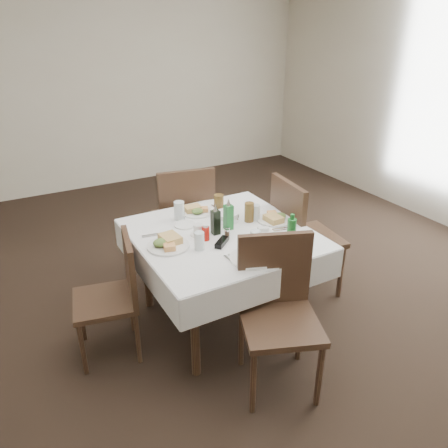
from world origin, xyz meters
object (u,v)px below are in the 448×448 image
chair_west (117,290)px  bread_basket (227,217)px  water_e (256,212)px  oil_cruet_green (228,216)px  water_n (179,211)px  chair_south (277,303)px  coffee_mug (198,230)px  chair_north (184,214)px  chair_east (299,231)px  water_s (255,240)px  water_w (199,241)px  dining_table (222,243)px  oil_cruet_dark (216,221)px  green_bottle (291,232)px  ketchup_bottle (206,233)px

chair_west → bread_basket: (0.93, 0.14, 0.29)m
water_e → oil_cruet_green: size_ratio=0.51×
water_n → oil_cruet_green: size_ratio=0.61×
water_e → oil_cruet_green: bearing=-171.2°
chair_south → coffee_mug: size_ratio=8.67×
water_e → chair_north: bearing=112.3°
bread_basket → chair_east: bearing=-14.1°
bread_basket → chair_west: bearing=-171.8°
water_s → chair_north: bearing=91.9°
chair_west → water_w: size_ratio=6.98×
water_s → water_n: bearing=110.9°
dining_table → oil_cruet_dark: (-0.05, 0.01, 0.19)m
dining_table → green_bottle: (0.32, -0.40, 0.19)m
green_bottle → dining_table: bearing=128.7°
chair_south → chair_west: chair_south is taller
chair_south → green_bottle: bearing=43.9°
chair_east → chair_west: 1.53m
water_n → water_s: bearing=-69.1°
chair_north → water_n: bearing=-117.7°
chair_south → oil_cruet_green: bearing=85.8°
oil_cruet_green → ketchup_bottle: bearing=-161.5°
ketchup_bottle → chair_east: bearing=4.3°
water_w → oil_cruet_green: oil_cruet_green is taller
chair_east → water_e: 0.46m
dining_table → coffee_mug: bearing=164.2°
chair_north → coffee_mug: 0.79m
water_e → chair_east: bearing=-7.1°
oil_cruet_dark → bread_basket: bearing=42.2°
chair_west → water_w: water_w is taller
green_bottle → chair_west: bearing=158.7°
chair_south → coffee_mug: (-0.18, 0.74, 0.23)m
chair_south → chair_east: size_ratio=0.96×
ketchup_bottle → green_bottle: (0.47, -0.35, 0.05)m
chair_south → oil_cruet_dark: same height
oil_cruet_dark → green_bottle: bearing=-47.9°
chair_north → oil_cruet_green: (0.03, -0.75, 0.27)m
water_s → bread_basket: size_ratio=0.68×
dining_table → water_w: (-0.25, -0.15, 0.15)m
oil_cruet_green → coffee_mug: bearing=176.0°
water_n → coffee_mug: bearing=-87.8°
oil_cruet_dark → water_e: bearing=9.7°
chair_south → green_bottle: size_ratio=4.25×
chair_west → water_n: 0.77m
ketchup_bottle → green_bottle: bearing=-36.8°
chair_south → chair_north: bearing=89.0°
dining_table → green_bottle: 0.55m
green_bottle → oil_cruet_dark: bearing=132.1°
chair_north → water_s: size_ratio=7.78×
oil_cruet_green → coffee_mug: oil_cruet_green is taller
water_e → ketchup_bottle: water_e is taller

